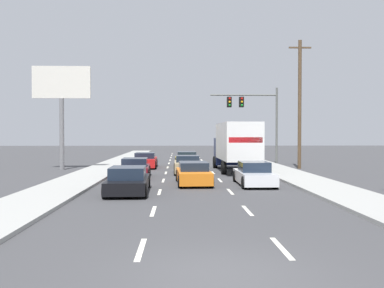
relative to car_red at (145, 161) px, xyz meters
name	(u,v)px	position (x,y,z in m)	size (l,w,h in m)	color
ground_plane	(188,169)	(3.55, -1.56, -0.58)	(140.00, 140.00, 0.00)	#3D3D3F
sidewalk_right	(288,174)	(10.23, -6.56, -0.51)	(2.87, 80.00, 0.14)	#9E9E99
sidewalk_left	(90,175)	(-3.14, -6.56, -0.51)	(2.87, 80.00, 0.14)	#9E9E99
lane_markings	(189,170)	(3.55, -2.15, -0.58)	(3.54, 57.00, 0.01)	silver
car_red	(145,161)	(0.00, 0.00, 0.00)	(1.95, 4.49, 1.27)	red
car_maroon	(135,169)	(-0.01, -8.02, -0.01)	(1.97, 4.14, 1.26)	maroon
car_black	(128,181)	(0.38, -14.92, -0.02)	(2.02, 4.67, 1.25)	black
car_yellow	(186,160)	(3.43, 1.11, 0.01)	(2.01, 4.65, 1.29)	yellow
car_tan	(187,165)	(3.39, -5.13, 0.00)	(1.96, 4.06, 1.27)	tan
car_orange	(193,174)	(3.58, -11.57, -0.01)	(1.99, 4.36, 1.24)	orange
box_truck	(236,144)	(7.01, -3.83, 1.48)	(2.79, 8.42, 3.59)	white
car_white	(254,175)	(6.87, -12.05, -0.02)	(1.83, 4.38, 1.27)	white
traffic_signal_mast	(250,109)	(9.36, 3.84, 4.54)	(6.27, 0.69, 7.09)	#595B56
utility_pole_mid	(300,103)	(12.51, -1.30, 4.72)	(1.80, 0.28, 10.33)	brown
roadside_billboard	(62,95)	(-6.35, -1.74, 5.26)	(4.50, 0.36, 8.08)	slate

